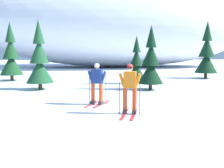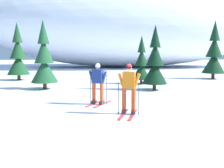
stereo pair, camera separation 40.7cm
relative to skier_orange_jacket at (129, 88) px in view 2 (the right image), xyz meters
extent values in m
plane|color=white|center=(0.31, 0.49, -0.91)|extent=(120.00, 120.00, 0.00)
cube|color=red|center=(0.13, -0.14, -0.90)|extent=(0.56, 1.59, 0.03)
cube|color=red|center=(-0.18, -0.04, -0.90)|extent=(0.56, 1.59, 0.03)
cube|color=#38383D|center=(0.16, -0.04, -0.82)|extent=(0.21, 0.31, 0.12)
cube|color=#38383D|center=(-0.16, 0.05, -0.82)|extent=(0.21, 0.31, 0.12)
cylinder|color=#DB471E|center=(0.16, -0.04, -0.38)|extent=(0.15, 0.15, 0.76)
cylinder|color=#DB471E|center=(-0.16, 0.05, -0.38)|extent=(0.15, 0.15, 0.76)
cube|color=orange|center=(0.00, 0.01, 0.29)|extent=(0.47, 0.35, 0.57)
cylinder|color=orange|center=(0.25, -0.07, 0.22)|extent=(0.29, 0.17, 0.58)
cylinder|color=orange|center=(-0.25, 0.08, 0.22)|extent=(0.29, 0.17, 0.58)
sphere|color=beige|center=(0.00, 0.01, 0.69)|extent=(0.19, 0.19, 0.19)
sphere|color=red|center=(0.00, 0.01, 0.72)|extent=(0.21, 0.21, 0.21)
cube|color=black|center=(-0.02, -0.07, 0.70)|extent=(0.15, 0.08, 0.07)
cylinder|color=#2D2D33|center=(0.32, -0.15, -0.35)|extent=(0.02, 0.02, 1.12)
cylinder|color=#2D2D33|center=(0.32, -0.15, -0.85)|extent=(0.07, 0.07, 0.01)
cylinder|color=#2D2D33|center=(-0.35, 0.05, -0.35)|extent=(0.02, 0.02, 1.12)
cylinder|color=#2D2D33|center=(-0.35, 0.05, -0.85)|extent=(0.07, 0.07, 0.01)
cube|color=red|center=(-1.17, 1.92, -0.90)|extent=(0.82, 1.46, 0.03)
cube|color=red|center=(-0.85, 1.75, -0.90)|extent=(0.82, 1.46, 0.03)
cube|color=#38383D|center=(-1.21, 1.83, -0.82)|extent=(0.25, 0.31, 0.12)
cube|color=#38383D|center=(-0.89, 1.66, -0.82)|extent=(0.25, 0.31, 0.12)
cylinder|color=#DB471E|center=(-1.21, 1.83, -0.39)|extent=(0.15, 0.15, 0.74)
cylinder|color=#DB471E|center=(-0.89, 1.66, -0.39)|extent=(0.15, 0.15, 0.74)
cube|color=navy|center=(-1.05, 1.75, 0.25)|extent=(0.51, 0.42, 0.55)
cylinder|color=navy|center=(-1.30, 1.87, 0.18)|extent=(0.29, 0.21, 0.58)
cylinder|color=navy|center=(-0.81, 1.62, 0.18)|extent=(0.29, 0.21, 0.58)
sphere|color=beige|center=(-1.05, 1.75, 0.65)|extent=(0.19, 0.19, 0.19)
sphere|color=white|center=(-1.05, 1.75, 0.68)|extent=(0.21, 0.21, 0.21)
cube|color=black|center=(-1.02, 1.82, 0.66)|extent=(0.15, 0.10, 0.07)
cylinder|color=#2D2D33|center=(-1.35, 1.97, -0.29)|extent=(0.02, 0.02, 1.24)
cylinder|color=#2D2D33|center=(-1.35, 1.97, -0.85)|extent=(0.07, 0.07, 0.01)
cylinder|color=#2D2D33|center=(-0.70, 1.63, -0.29)|extent=(0.02, 0.02, 1.24)
cylinder|color=#2D2D33|center=(-0.70, 1.63, -0.85)|extent=(0.07, 0.07, 0.01)
cylinder|color=#47301E|center=(-6.99, 11.32, -0.62)|extent=(0.23, 0.23, 0.58)
cone|color=#194723|center=(-6.99, 11.32, 0.27)|extent=(1.67, 1.67, 1.50)
cone|color=#194723|center=(-6.99, 11.32, 1.47)|extent=(1.20, 1.20, 1.50)
cone|color=#194723|center=(-6.99, 11.32, 2.66)|extent=(0.73, 0.73, 1.50)
cylinder|color=#47301E|center=(-4.09, 6.37, -0.64)|extent=(0.21, 0.21, 0.53)
cone|color=#1E512D|center=(-4.09, 6.37, 0.17)|extent=(1.53, 1.53, 1.37)
cone|color=#1E512D|center=(-4.09, 6.37, 1.26)|extent=(1.10, 1.10, 1.37)
cone|color=#1E512D|center=(-4.09, 6.37, 2.36)|extent=(0.67, 0.67, 1.37)
cylinder|color=#47301E|center=(1.86, 8.44, -0.70)|extent=(0.17, 0.17, 0.43)
cone|color=#14381E|center=(1.86, 8.44, -0.04)|extent=(1.24, 1.24, 1.11)
cone|color=#14381E|center=(1.86, 8.44, 0.85)|extent=(0.89, 0.89, 1.11)
cone|color=#14381E|center=(1.86, 8.44, 1.73)|extent=(0.54, 0.54, 1.11)
cylinder|color=#47301E|center=(2.14, 5.65, -0.67)|extent=(0.20, 0.20, 0.49)
cone|color=black|center=(2.14, 5.65, 0.08)|extent=(1.40, 1.40, 1.26)
cone|color=black|center=(2.14, 5.65, 1.09)|extent=(1.01, 1.01, 1.26)
cone|color=black|center=(2.14, 5.65, 2.09)|extent=(0.62, 0.62, 1.26)
cylinder|color=#47301E|center=(8.12, 11.42, -0.60)|extent=(0.25, 0.25, 0.62)
cone|color=#14381E|center=(8.12, 11.42, 0.34)|extent=(1.77, 1.77, 1.58)
cone|color=#14381E|center=(8.12, 11.42, 1.60)|extent=(1.27, 1.27, 1.58)
cone|color=#14381E|center=(8.12, 11.42, 2.87)|extent=(0.78, 0.78, 1.58)
ellipsoid|color=white|center=(2.94, 27.78, 4.91)|extent=(38.66, 16.71, 11.64)
camera|label=1|loc=(-1.49, -8.77, 1.24)|focal=42.01mm
camera|label=2|loc=(-1.08, -8.80, 1.24)|focal=42.01mm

